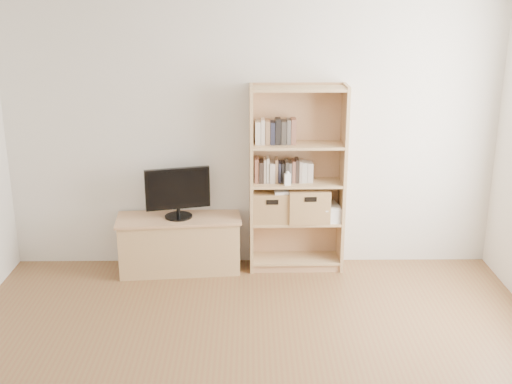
{
  "coord_description": "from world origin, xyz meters",
  "views": [
    {
      "loc": [
        -0.02,
        -3.23,
        2.54
      ],
      "look_at": [
        0.03,
        1.9,
        0.89
      ],
      "focal_mm": 45.0,
      "sensor_mm": 36.0,
      "label": 1
    }
  ],
  "objects_px": {
    "basket_left": "(272,205)",
    "basket_right": "(308,204)",
    "bookshelf": "(297,180)",
    "baby_monitor": "(287,179)",
    "television": "(178,193)",
    "laptop": "(291,190)",
    "tv_stand": "(180,245)"
  },
  "relations": [
    {
      "from": "bookshelf",
      "to": "basket_right",
      "type": "xyz_separation_m",
      "value": [
        0.11,
        -0.0,
        -0.23
      ]
    },
    {
      "from": "tv_stand",
      "to": "laptop",
      "type": "height_order",
      "value": "laptop"
    },
    {
      "from": "baby_monitor",
      "to": "basket_right",
      "type": "bearing_deg",
      "value": 13.87
    },
    {
      "from": "tv_stand",
      "to": "bookshelf",
      "type": "distance_m",
      "value": 1.25
    },
    {
      "from": "baby_monitor",
      "to": "laptop",
      "type": "xyz_separation_m",
      "value": [
        0.04,
        0.08,
        -0.13
      ]
    },
    {
      "from": "baby_monitor",
      "to": "laptop",
      "type": "bearing_deg",
      "value": 52.55
    },
    {
      "from": "bookshelf",
      "to": "basket_left",
      "type": "height_order",
      "value": "bookshelf"
    },
    {
      "from": "basket_left",
      "to": "laptop",
      "type": "bearing_deg",
      "value": -3.27
    },
    {
      "from": "television",
      "to": "basket_left",
      "type": "height_order",
      "value": "television"
    },
    {
      "from": "television",
      "to": "laptop",
      "type": "distance_m",
      "value": 1.03
    },
    {
      "from": "bookshelf",
      "to": "television",
      "type": "distance_m",
      "value": 1.09
    },
    {
      "from": "baby_monitor",
      "to": "basket_left",
      "type": "xyz_separation_m",
      "value": [
        -0.14,
        0.09,
        -0.28
      ]
    },
    {
      "from": "baby_monitor",
      "to": "laptop",
      "type": "distance_m",
      "value": 0.15
    },
    {
      "from": "bookshelf",
      "to": "tv_stand",
      "type": "bearing_deg",
      "value": -178.13
    },
    {
      "from": "basket_left",
      "to": "basket_right",
      "type": "xyz_separation_m",
      "value": [
        0.34,
        0.0,
        0.01
      ]
    },
    {
      "from": "television",
      "to": "basket_left",
      "type": "relative_size",
      "value": 1.73
    },
    {
      "from": "basket_left",
      "to": "bookshelf",
      "type": "bearing_deg",
      "value": 1.87
    },
    {
      "from": "tv_stand",
      "to": "television",
      "type": "bearing_deg",
      "value": -5.29
    },
    {
      "from": "bookshelf",
      "to": "television",
      "type": "relative_size",
      "value": 2.94
    },
    {
      "from": "tv_stand",
      "to": "baby_monitor",
      "type": "height_order",
      "value": "baby_monitor"
    },
    {
      "from": "bookshelf",
      "to": "television",
      "type": "height_order",
      "value": "bookshelf"
    },
    {
      "from": "basket_left",
      "to": "laptop",
      "type": "distance_m",
      "value": 0.23
    },
    {
      "from": "television",
      "to": "baby_monitor",
      "type": "relative_size",
      "value": 5.53
    },
    {
      "from": "basket_left",
      "to": "television",
      "type": "bearing_deg",
      "value": -177.28
    },
    {
      "from": "television",
      "to": "baby_monitor",
      "type": "distance_m",
      "value": 1.0
    },
    {
      "from": "tv_stand",
      "to": "laptop",
      "type": "xyz_separation_m",
      "value": [
        1.03,
        0.03,
        0.52
      ]
    },
    {
      "from": "bookshelf",
      "to": "baby_monitor",
      "type": "relative_size",
      "value": 16.26
    },
    {
      "from": "baby_monitor",
      "to": "basket_left",
      "type": "bearing_deg",
      "value": 135.37
    },
    {
      "from": "bookshelf",
      "to": "baby_monitor",
      "type": "xyz_separation_m",
      "value": [
        -0.09,
        -0.1,
        0.03
      ]
    },
    {
      "from": "tv_stand",
      "to": "laptop",
      "type": "bearing_deg",
      "value": -3.42
    },
    {
      "from": "tv_stand",
      "to": "bookshelf",
      "type": "relative_size",
      "value": 0.63
    },
    {
      "from": "laptop",
      "to": "television",
      "type": "bearing_deg",
      "value": 178.85
    }
  ]
}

